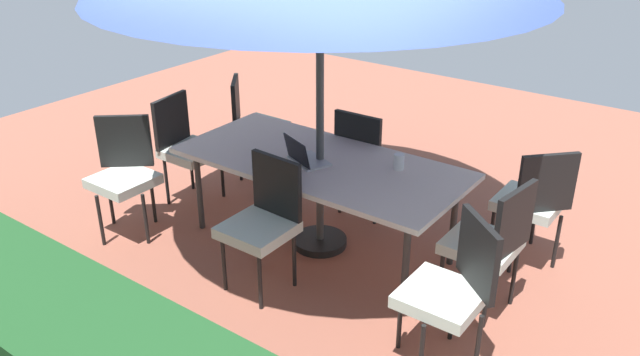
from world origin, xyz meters
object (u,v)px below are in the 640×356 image
Objects in this scene: chair_southeast at (252,121)px; chair_south at (365,156)px; chair_southwest at (534,199)px; cup at (399,162)px; chair_north at (263,219)px; chair_northeast at (124,171)px; dining_table at (320,166)px; chair_east at (186,144)px; laptop at (305,157)px; chair_west at (491,240)px; chair_northwest at (452,287)px.

chair_south is (-1.37, 0.07, 0.00)m from chair_southeast.
cup is (0.88, 0.52, 0.26)m from chair_southwest.
chair_northeast is (1.46, 0.06, 0.00)m from chair_north.
dining_table is at bearing -12.75° from chair_northeast.
chair_east is (1.47, 0.04, -0.16)m from dining_table.
laptop is (0.07, -0.58, 0.25)m from chair_north.
chair_west is 8.19× the size of cup.
dining_table is at bearing -164.38° from chair_northwest.
laptop is 3.26× the size of cup.
dining_table is 2.32× the size of chair_northeast.
chair_south is at bearing -71.66° from laptop.
chair_south is (1.46, -1.34, 0.00)m from chair_northwest.
chair_east is (1.46, 0.72, 0.00)m from chair_south.
chair_northwest is 3.16m from chair_southeast.
dining_table is 2.32× the size of chair_west.
dining_table is at bearing -82.20° from chair_west.
chair_north and chair_northeast have the same top height.
dining_table is 2.32× the size of chair_east.
chair_west is (0.03, -0.65, 0.00)m from chair_northwest.
chair_south is (1.43, -0.69, 0.00)m from chair_west.
chair_north reaches higher than laptop.
chair_southeast is at bearing -46.58° from chair_southwest.
chair_west is 2.97m from chair_northeast.
chair_east is 2.07m from cup.
chair_south is at bearing -43.89° from chair_southwest.
cup is at bearing 139.80° from chair_south.
laptop is at bearing -100.76° from chair_east.
chair_southwest is (-1.45, -0.74, -0.16)m from dining_table.
chair_northwest is at bearing 3.97° from chair_north.
chair_north reaches higher than cup.
chair_northwest is 1.40m from chair_southwest.
laptop is at bearing 59.62° from dining_table.
dining_table is 2.32× the size of chair_north.
dining_table is 5.84× the size of laptop.
chair_southeast is 0.80m from chair_east.
chair_west is 1.00× the size of chair_southwest.
chair_southeast is at bearing -96.85° from chair_west.
chair_southeast is at bearing -28.53° from dining_table.
chair_south is at bearing -89.33° from dining_table.
chair_north is (-0.00, 0.69, -0.16)m from dining_table.
chair_west reaches higher than laptop.
cup is at bearing -90.75° from chair_east.
chair_southeast reaches higher than dining_table.
chair_northwest is at bearing -177.51° from laptop.
chair_northwest is 1.00× the size of chair_southwest.
chair_northwest is at bearing 155.52° from dining_table.
dining_table is at bearing -19.30° from chair_southwest.
chair_southwest reaches higher than laptop.
dining_table is 0.70m from chair_south.
chair_northwest is (-1.45, -0.03, 0.00)m from chair_north.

